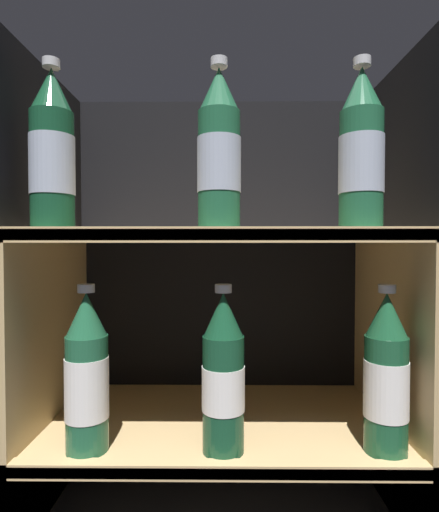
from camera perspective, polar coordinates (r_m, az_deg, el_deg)
fridge_back_wall at (r=1.00m, az=0.14°, el=-3.31°), size 0.73×0.02×0.88m
fridge_side_left at (r=0.88m, az=-23.78°, el=-4.09°), size 0.02×0.41×0.88m
fridge_side_right at (r=0.88m, az=24.03°, el=-4.13°), size 0.02×0.41×0.88m
shelf_lower at (r=0.88m, az=0.03°, el=-23.99°), size 0.69×0.37×0.18m
shelf_upper at (r=0.80m, az=0.03°, el=-6.78°), size 0.69×0.37×0.55m
bottle_upper_front_0 at (r=0.74m, az=-22.79°, el=13.22°), size 0.07×0.07×0.28m
bottle_upper_front_1 at (r=0.69m, az=0.06°, el=14.38°), size 0.07×0.07×0.28m
bottle_upper_front_2 at (r=0.72m, az=19.59°, el=13.60°), size 0.07×0.07×0.28m
bottle_lower_front_0 at (r=0.74m, az=-18.42°, el=-16.08°), size 0.07×0.07×0.28m
bottle_lower_front_1 at (r=0.70m, az=0.54°, el=-16.83°), size 0.07×0.07×0.28m
bottle_lower_front_2 at (r=0.76m, az=22.70°, el=-15.74°), size 0.07×0.07×0.28m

